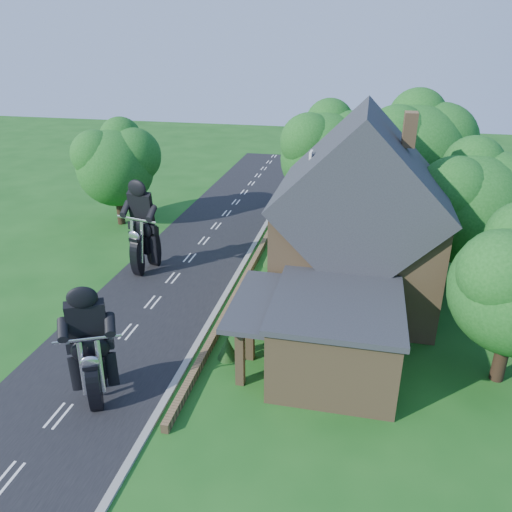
% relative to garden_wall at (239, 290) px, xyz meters
% --- Properties ---
extents(ground, '(120.00, 120.00, 0.00)m').
position_rel_garden_wall_xyz_m(ground, '(-4.30, -5.00, -0.20)').
color(ground, '#174E16').
rests_on(ground, ground).
extents(road, '(7.00, 80.00, 0.02)m').
position_rel_garden_wall_xyz_m(road, '(-4.30, -5.00, -0.19)').
color(road, black).
rests_on(road, ground).
extents(kerb, '(0.30, 80.00, 0.12)m').
position_rel_garden_wall_xyz_m(kerb, '(-0.65, -5.00, -0.14)').
color(kerb, gray).
rests_on(kerb, ground).
extents(garden_wall, '(0.30, 22.00, 0.40)m').
position_rel_garden_wall_xyz_m(garden_wall, '(0.00, 0.00, 0.00)').
color(garden_wall, olive).
rests_on(garden_wall, ground).
extents(house, '(9.54, 8.64, 10.24)m').
position_rel_garden_wall_xyz_m(house, '(6.19, 1.00, 4.14)').
color(house, olive).
rests_on(house, ground).
extents(annex, '(7.05, 5.94, 3.44)m').
position_rel_garden_wall_xyz_m(annex, '(5.57, -5.80, 1.57)').
color(annex, olive).
rests_on(annex, ground).
extents(tree_house_right, '(6.51, 6.00, 8.40)m').
position_rel_garden_wall_xyz_m(tree_house_right, '(12.35, 3.62, 4.99)').
color(tree_house_right, black).
rests_on(tree_house_right, ground).
extents(tree_behind_house, '(7.81, 7.20, 10.08)m').
position_rel_garden_wall_xyz_m(tree_behind_house, '(9.88, 11.14, 6.03)').
color(tree_behind_house, black).
rests_on(tree_behind_house, ground).
extents(tree_behind_left, '(6.94, 6.40, 9.16)m').
position_rel_garden_wall_xyz_m(tree_behind_left, '(3.86, 12.13, 5.53)').
color(tree_behind_left, black).
rests_on(tree_behind_left, ground).
extents(tree_far_road, '(6.08, 5.60, 7.84)m').
position_rel_garden_wall_xyz_m(tree_far_road, '(-11.16, 9.11, 4.64)').
color(tree_far_road, black).
rests_on(tree_far_road, ground).
extents(shrub_a, '(0.90, 0.90, 1.10)m').
position_rel_garden_wall_xyz_m(shrub_a, '(1.00, -6.00, 0.35)').
color(shrub_a, '#163912').
rests_on(shrub_a, ground).
extents(shrub_b, '(0.90, 0.90, 1.10)m').
position_rel_garden_wall_xyz_m(shrub_b, '(1.00, -3.50, 0.35)').
color(shrub_b, '#163912').
rests_on(shrub_b, ground).
extents(shrub_c, '(0.90, 0.90, 1.10)m').
position_rel_garden_wall_xyz_m(shrub_c, '(1.00, -1.00, 0.35)').
color(shrub_c, '#163912').
rests_on(shrub_c, ground).
extents(shrub_d, '(0.90, 0.90, 1.10)m').
position_rel_garden_wall_xyz_m(shrub_d, '(1.00, 4.00, 0.35)').
color(shrub_d, '#163912').
rests_on(shrub_d, ground).
extents(shrub_e, '(0.90, 0.90, 1.10)m').
position_rel_garden_wall_xyz_m(shrub_e, '(1.00, 6.50, 0.35)').
color(shrub_e, '#163912').
rests_on(shrub_e, ground).
extents(shrub_f, '(0.90, 0.90, 1.10)m').
position_rel_garden_wall_xyz_m(shrub_f, '(1.00, 9.00, 0.35)').
color(shrub_f, '#163912').
rests_on(shrub_f, ground).
extents(motorcycle_lead, '(1.07, 1.67, 1.53)m').
position_rel_garden_wall_xyz_m(motorcycle_lead, '(-3.29, -9.75, 0.57)').
color(motorcycle_lead, black).
rests_on(motorcycle_lead, ground).
extents(motorcycle_follow, '(0.89, 1.92, 1.73)m').
position_rel_garden_wall_xyz_m(motorcycle_follow, '(-6.23, 1.66, 0.67)').
color(motorcycle_follow, black).
rests_on(motorcycle_follow, ground).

